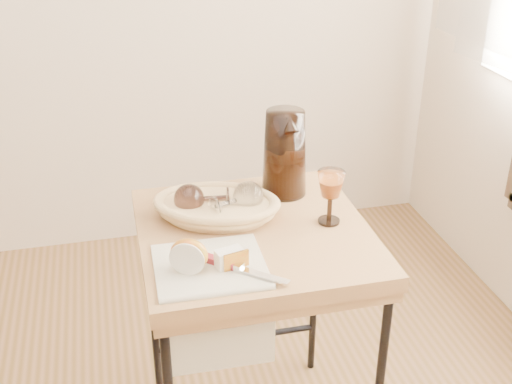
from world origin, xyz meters
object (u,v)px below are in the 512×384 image
object	(u,v)px
goblet_lying_a	(206,198)
apple_half	(189,254)
tea_towel	(210,266)
wine_goblet	(330,197)
goblet_lying_b	(234,201)
bread_basket	(217,208)
pitcher	(285,153)
side_table	(254,343)
table_knife	(242,268)

from	to	relation	value
goblet_lying_a	apple_half	world-z (taller)	goblet_lying_a
tea_towel	wine_goblet	bearing A→B (deg)	22.56
goblet_lying_a	goblet_lying_b	distance (m)	0.08
tea_towel	goblet_lying_a	size ratio (longest dim) A/B	1.94
wine_goblet	apple_half	distance (m)	0.43
goblet_lying_a	goblet_lying_b	xyz separation A→B (m)	(0.07, -0.03, 0.00)
tea_towel	apple_half	world-z (taller)	apple_half
bread_basket	goblet_lying_a	xyz separation A→B (m)	(-0.03, 0.01, 0.03)
pitcher	side_table	bearing A→B (deg)	-126.68
tea_towel	wine_goblet	xyz separation A→B (m)	(0.35, 0.14, 0.07)
goblet_lying_a	table_knife	xyz separation A→B (m)	(0.03, -0.29, -0.04)
goblet_lying_a	pitcher	distance (m)	0.27
bread_basket	table_knife	size ratio (longest dim) A/B	1.38
table_knife	pitcher	bearing A→B (deg)	102.07
goblet_lying_b	side_table	bearing A→B (deg)	-79.96
side_table	goblet_lying_a	xyz separation A→B (m)	(-0.11, 0.10, 0.44)
wine_goblet	goblet_lying_b	bearing A→B (deg)	161.71
side_table	wine_goblet	bearing A→B (deg)	-3.42
bread_basket	side_table	bearing A→B (deg)	-26.19
goblet_lying_a	wine_goblet	size ratio (longest dim) A/B	0.90
goblet_lying_b	wine_goblet	world-z (taller)	wine_goblet
goblet_lying_b	goblet_lying_a	bearing A→B (deg)	136.40
pitcher	table_knife	xyz separation A→B (m)	(-0.21, -0.38, -0.11)
goblet_lying_b	table_knife	distance (m)	0.27
tea_towel	table_knife	bearing A→B (deg)	-31.79
table_knife	bread_basket	bearing A→B (deg)	132.54
goblet_lying_b	table_knife	size ratio (longest dim) A/B	0.62
bread_basket	goblet_lying_a	bearing A→B (deg)	172.87
tea_towel	goblet_lying_b	distance (m)	0.25
tea_towel	side_table	bearing A→B (deg)	46.93
side_table	pitcher	bearing A→B (deg)	54.46
goblet_lying_b	pitcher	bearing A→B (deg)	14.49
goblet_lying_a	pitcher	bearing A→B (deg)	-153.27
bread_basket	goblet_lying_b	size ratio (longest dim) A/B	2.24
apple_half	table_knife	size ratio (longest dim) A/B	0.41
goblet_lying_a	table_knife	bearing A→B (deg)	103.88
tea_towel	bread_basket	distance (m)	0.25
side_table	wine_goblet	xyz separation A→B (m)	(0.20, -0.01, 0.46)
goblet_lying_a	goblet_lying_b	size ratio (longest dim) A/B	1.00
side_table	tea_towel	world-z (taller)	tea_towel
tea_towel	table_knife	distance (m)	0.08
side_table	goblet_lying_b	xyz separation A→B (m)	(-0.04, 0.07, 0.44)
side_table	table_knife	distance (m)	0.45
side_table	tea_towel	bearing A→B (deg)	-134.13
tea_towel	goblet_lying_a	bearing A→B (deg)	83.31
pitcher	apple_half	bearing A→B (deg)	-134.60
table_knife	goblet_lying_a	bearing A→B (deg)	137.69
apple_half	goblet_lying_a	bearing A→B (deg)	95.58
wine_goblet	table_knife	world-z (taller)	wine_goblet
side_table	tea_towel	size ratio (longest dim) A/B	2.91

